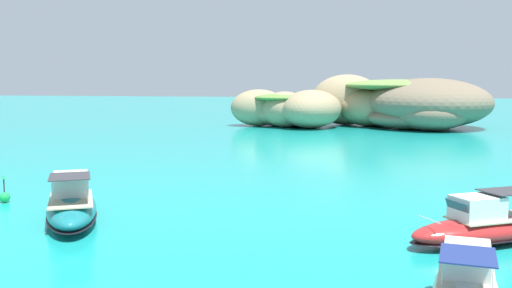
% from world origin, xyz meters
% --- Properties ---
extents(islet_large, '(27.21, 21.97, 7.29)m').
position_xyz_m(islet_large, '(13.43, 68.98, 3.16)').
color(islet_large, '#9E8966').
rests_on(islet_large, ground).
extents(islet_small, '(17.35, 15.12, 5.18)m').
position_xyz_m(islet_small, '(-2.28, 67.09, 2.38)').
color(islet_small, '#9E8966').
rests_on(islet_small, ground).
extents(motorboat_red, '(6.78, 5.10, 2.10)m').
position_xyz_m(motorboat_red, '(13.68, 11.38, 0.67)').
color(motorboat_red, red).
rests_on(motorboat_red, ground).
extents(motorboat_teal, '(5.53, 7.66, 2.35)m').
position_xyz_m(motorboat_teal, '(-4.34, 11.53, 0.75)').
color(motorboat_teal, '#19727A').
rests_on(motorboat_teal, ground).
extents(motorboat_cream, '(2.75, 6.39, 1.94)m').
position_xyz_m(motorboat_cream, '(12.00, 4.32, 0.62)').
color(motorboat_cream, beige).
rests_on(motorboat_cream, ground).
extents(channel_buoy, '(0.56, 0.56, 1.48)m').
position_xyz_m(channel_buoy, '(-9.96, 14.54, 0.34)').
color(channel_buoy, green).
rests_on(channel_buoy, ground).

